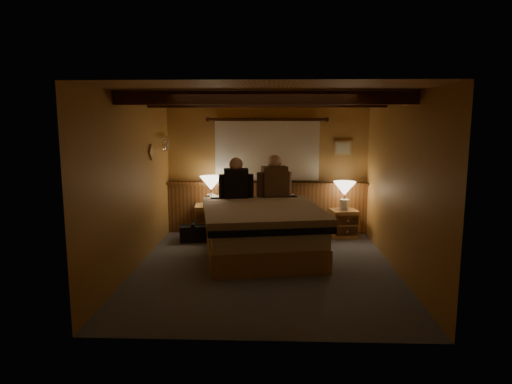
{
  "coord_description": "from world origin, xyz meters",
  "views": [
    {
      "loc": [
        0.11,
        -6.11,
        2.07
      ],
      "look_at": [
        -0.14,
        0.4,
        1.02
      ],
      "focal_mm": 32.0,
      "sensor_mm": 36.0,
      "label": 1
    }
  ],
  "objects_px": {
    "nightstand_right": "(344,223)",
    "lamp_left": "(211,185)",
    "nightstand_left": "(210,221)",
    "lamp_right": "(344,190)",
    "bed": "(261,229)",
    "person_right": "(274,179)",
    "person_left": "(236,181)",
    "duffel_bag": "(193,233)"
  },
  "relations": [
    {
      "from": "person_right",
      "to": "nightstand_right",
      "type": "bearing_deg",
      "value": -6.38
    },
    {
      "from": "lamp_left",
      "to": "duffel_bag",
      "type": "bearing_deg",
      "value": -131.0
    },
    {
      "from": "person_right",
      "to": "person_left",
      "type": "bearing_deg",
      "value": 177.66
    },
    {
      "from": "person_right",
      "to": "lamp_left",
      "type": "bearing_deg",
      "value": 155.88
    },
    {
      "from": "nightstand_right",
      "to": "bed",
      "type": "bearing_deg",
      "value": -151.41
    },
    {
      "from": "bed",
      "to": "person_left",
      "type": "distance_m",
      "value": 1.05
    },
    {
      "from": "nightstand_left",
      "to": "lamp_left",
      "type": "bearing_deg",
      "value": -49.86
    },
    {
      "from": "bed",
      "to": "duffel_bag",
      "type": "distance_m",
      "value": 1.39
    },
    {
      "from": "person_left",
      "to": "nightstand_right",
      "type": "bearing_deg",
      "value": 3.24
    },
    {
      "from": "nightstand_right",
      "to": "duffel_bag",
      "type": "bearing_deg",
      "value": 179.56
    },
    {
      "from": "bed",
      "to": "nightstand_left",
      "type": "distance_m",
      "value": 1.41
    },
    {
      "from": "lamp_left",
      "to": "duffel_bag",
      "type": "relative_size",
      "value": 1.07
    },
    {
      "from": "nightstand_left",
      "to": "nightstand_right",
      "type": "height_order",
      "value": "nightstand_left"
    },
    {
      "from": "nightstand_left",
      "to": "lamp_right",
      "type": "bearing_deg",
      "value": -5.95
    },
    {
      "from": "lamp_left",
      "to": "nightstand_left",
      "type": "bearing_deg",
      "value": 135.92
    },
    {
      "from": "bed",
      "to": "lamp_right",
      "type": "bearing_deg",
      "value": 26.56
    },
    {
      "from": "lamp_right",
      "to": "person_right",
      "type": "xyz_separation_m",
      "value": [
        -1.22,
        -0.18,
        0.21
      ]
    },
    {
      "from": "person_right",
      "to": "duffel_bag",
      "type": "relative_size",
      "value": 1.54
    },
    {
      "from": "lamp_left",
      "to": "lamp_right",
      "type": "xyz_separation_m",
      "value": [
        2.32,
        0.03,
        -0.08
      ]
    },
    {
      "from": "nightstand_right",
      "to": "lamp_left",
      "type": "height_order",
      "value": "lamp_left"
    },
    {
      "from": "nightstand_left",
      "to": "lamp_left",
      "type": "xyz_separation_m",
      "value": [
        0.03,
        -0.03,
        0.64
      ]
    },
    {
      "from": "bed",
      "to": "nightstand_right",
      "type": "height_order",
      "value": "bed"
    },
    {
      "from": "lamp_left",
      "to": "lamp_right",
      "type": "height_order",
      "value": "lamp_left"
    },
    {
      "from": "nightstand_left",
      "to": "nightstand_right",
      "type": "distance_m",
      "value": 2.36
    },
    {
      "from": "bed",
      "to": "nightstand_left",
      "type": "relative_size",
      "value": 4.39
    },
    {
      "from": "bed",
      "to": "lamp_right",
      "type": "height_order",
      "value": "lamp_right"
    },
    {
      "from": "nightstand_right",
      "to": "lamp_left",
      "type": "bearing_deg",
      "value": 172.87
    },
    {
      "from": "bed",
      "to": "lamp_left",
      "type": "xyz_separation_m",
      "value": [
        -0.9,
        1.03,
        0.53
      ]
    },
    {
      "from": "nightstand_left",
      "to": "lamp_right",
      "type": "xyz_separation_m",
      "value": [
        2.35,
        -0.01,
        0.56
      ]
    },
    {
      "from": "duffel_bag",
      "to": "lamp_right",
      "type": "bearing_deg",
      "value": -0.28
    },
    {
      "from": "nightstand_left",
      "to": "person_right",
      "type": "xyz_separation_m",
      "value": [
        1.13,
        -0.18,
        0.77
      ]
    },
    {
      "from": "nightstand_right",
      "to": "duffel_bag",
      "type": "height_order",
      "value": "nightstand_right"
    },
    {
      "from": "nightstand_left",
      "to": "person_left",
      "type": "height_order",
      "value": "person_left"
    },
    {
      "from": "bed",
      "to": "lamp_left",
      "type": "bearing_deg",
      "value": 121.13
    },
    {
      "from": "bed",
      "to": "nightstand_left",
      "type": "xyz_separation_m",
      "value": [
        -0.93,
        1.06,
        -0.11
      ]
    },
    {
      "from": "person_left",
      "to": "lamp_left",
      "type": "bearing_deg",
      "value": 138.08
    },
    {
      "from": "lamp_left",
      "to": "person_left",
      "type": "bearing_deg",
      "value": -33.83
    },
    {
      "from": "lamp_left",
      "to": "person_right",
      "type": "distance_m",
      "value": 1.12
    },
    {
      "from": "nightstand_left",
      "to": "person_left",
      "type": "bearing_deg",
      "value": -40.41
    },
    {
      "from": "nightstand_right",
      "to": "person_left",
      "type": "relative_size",
      "value": 0.7
    },
    {
      "from": "lamp_right",
      "to": "person_right",
      "type": "relative_size",
      "value": 0.68
    },
    {
      "from": "lamp_left",
      "to": "duffel_bag",
      "type": "height_order",
      "value": "lamp_left"
    }
  ]
}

